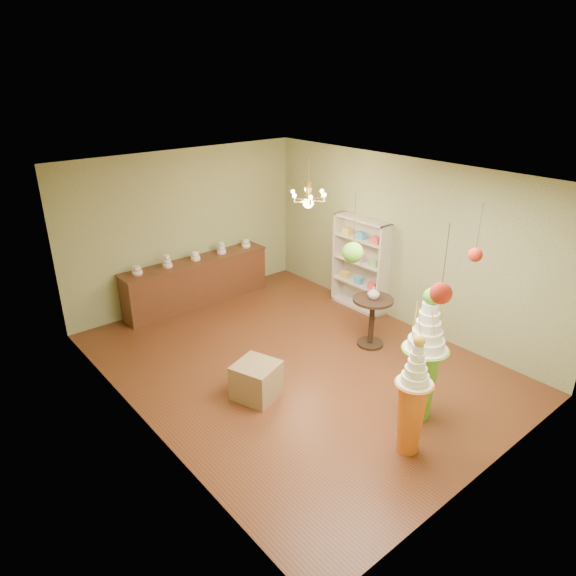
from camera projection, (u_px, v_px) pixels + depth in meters
floor at (295, 363)px, 8.24m from camera, size 6.50×6.50×0.00m
ceiling at (296, 175)px, 7.04m from camera, size 6.50×6.50×0.00m
wall_back at (186, 228)px, 9.93m from camera, size 5.00×0.04×3.00m
wall_front at (497, 366)px, 5.35m from camera, size 5.00×0.04×3.00m
wall_left at (138, 327)px, 6.17m from camera, size 0.04×6.50×3.00m
wall_right at (402, 243)px, 9.11m from camera, size 0.04×6.50×3.00m
pedestal_green at (423, 367)px, 6.69m from camera, size 0.69×0.69×1.89m
pedestal_orange at (412, 408)px, 6.13m from camera, size 0.47×0.47×1.62m
burlap_riser at (256, 380)px, 7.31m from camera, size 0.74×0.74×0.53m
sideboard at (197, 281)px, 10.14m from camera, size 3.04×0.54×1.16m
shelving_unit at (360, 264)px, 9.82m from camera, size 0.33×1.20×1.80m
round_table at (372, 315)px, 8.56m from camera, size 0.72×0.72×0.87m
vase at (374, 293)px, 8.40m from camera, size 0.25×0.25×0.21m
pom_red_left at (441, 293)px, 5.21m from camera, size 0.23×0.23×0.86m
pom_green_mid at (353, 252)px, 6.37m from camera, size 0.26×0.26×0.88m
pom_red_right at (475, 255)px, 5.89m from camera, size 0.16×0.16×0.70m
chandelier at (308, 200)px, 8.67m from camera, size 0.71×0.71×0.85m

